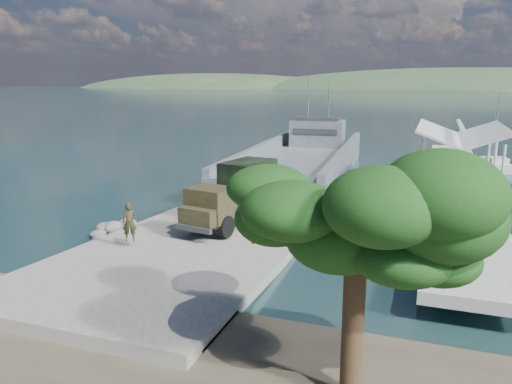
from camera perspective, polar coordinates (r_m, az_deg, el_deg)
The scene contains 11 objects.
ground at distance 25.54m, azimuth -7.49°, elevation -6.98°, with size 1400.00×1400.00×0.00m, color #163535.
boat_ramp at distance 24.63m, azimuth -8.57°, elevation -7.15°, with size 10.00×18.00×0.50m, color slate.
shoreline_rocks at distance 29.17m, azimuth -17.98°, elevation -5.01°, with size 3.20×5.60×0.90m, color #4F4F4D, non-canonical shape.
distant_headlands at distance 582.70m, azimuth 24.00°, elevation 10.65°, with size 1000.00×240.00×48.00m, color #2E492D, non-canonical shape.
pier at distance 40.74m, azimuth 22.02°, elevation 1.89°, with size 6.40×44.00×6.10m.
landing_craft at distance 45.94m, azimuth 5.14°, elevation 2.86°, with size 10.20×33.22×9.74m.
military_truck at distance 28.50m, azimuth -2.28°, elevation -0.21°, with size 3.61×7.67×3.42m.
soldier at distance 24.97m, azimuth -14.21°, elevation -4.23°, with size 0.69×0.46×1.90m, color black.
sailboat_near at distance 54.55m, azimuth 25.47°, elevation 2.80°, with size 3.29×6.57×7.69m.
sailboat_far at distance 55.82m, azimuth 25.14°, elevation 2.93°, with size 3.04×4.93×5.79m.
overhang_tree at distance 12.69m, azimuth 9.71°, elevation -2.81°, with size 7.11×6.54×6.45m.
Camera 1 is at (11.17, -21.35, 8.49)m, focal length 35.00 mm.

